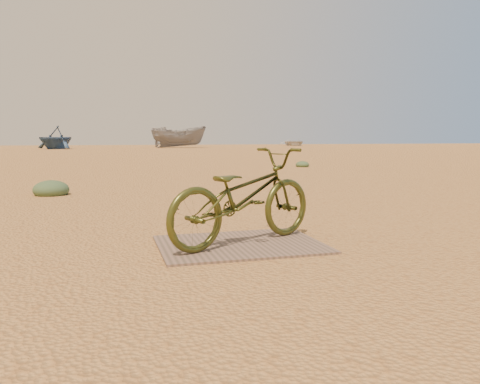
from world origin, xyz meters
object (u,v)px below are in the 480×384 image
object	(u,v)px
bicycle	(244,196)
boat_far_right	(294,142)
plywood_board	(240,244)
boat_far_left	(56,137)
boat_mid_right	(179,137)

from	to	relation	value
bicycle	boat_far_right	xyz separation A→B (m)	(20.87, 49.08, -0.06)
plywood_board	boat_far_right	xyz separation A→B (m)	(20.90, 49.07, 0.42)
boat_far_left	boat_mid_right	bearing A→B (deg)	49.30
boat_far_left	boat_mid_right	world-z (taller)	boat_mid_right
plywood_board	boat_far_left	distance (m)	40.24
plywood_board	bicycle	world-z (taller)	bicycle
boat_mid_right	boat_far_right	bearing A→B (deg)	-69.64
plywood_board	boat_far_left	size ratio (longest dim) A/B	0.40
bicycle	boat_far_right	distance (m)	53.33
plywood_board	boat_far_right	distance (m)	53.34
boat_far_left	boat_mid_right	size ratio (longest dim) A/B	0.70
boat_mid_right	boat_far_left	bearing A→B (deg)	97.89
boat_mid_right	plywood_board	bearing A→B (deg)	168.21
plywood_board	boat_far_right	size ratio (longest dim) A/B	0.38
bicycle	boat_mid_right	size ratio (longest dim) A/B	0.32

